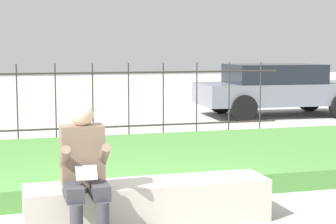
% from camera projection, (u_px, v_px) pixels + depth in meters
% --- Properties ---
extents(stone_bench, '(2.36, 0.52, 0.42)m').
position_uv_depth(stone_bench, '(149.00, 205.00, 5.43)').
color(stone_bench, '#B7B2A3').
rests_on(stone_bench, ground_plane).
extents(person_seated_reader, '(0.42, 0.73, 1.22)m').
position_uv_depth(person_seated_reader, '(84.00, 168.00, 4.92)').
color(person_seated_reader, black).
rests_on(person_seated_reader, ground_plane).
extents(grass_berm, '(9.82, 3.45, 0.24)m').
position_uv_depth(grass_berm, '(95.00, 164.00, 7.71)').
color(grass_berm, '#4C893D').
rests_on(grass_berm, ground_plane).
extents(iron_fence, '(7.82, 0.03, 1.44)m').
position_uv_depth(iron_fence, '(74.00, 102.00, 9.89)').
color(iron_fence, '#332D28').
rests_on(iron_fence, ground_plane).
extents(car_parked_right, '(4.16, 2.11, 1.30)m').
position_uv_depth(car_parked_right, '(278.00, 88.00, 14.06)').
color(car_parked_right, slate).
rests_on(car_parked_right, ground_plane).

